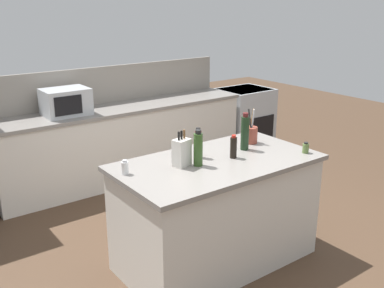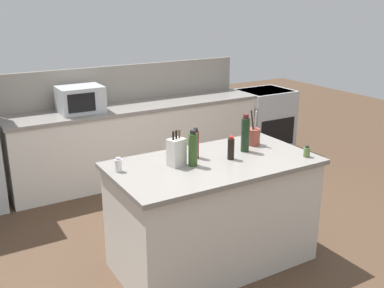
# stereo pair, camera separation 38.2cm
# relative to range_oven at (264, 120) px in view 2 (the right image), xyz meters

# --- Properties ---
(ground_plane) EXTENTS (14.00, 14.00, 0.00)m
(ground_plane) POSITION_rel_range_oven_xyz_m (-2.35, -2.20, -0.47)
(ground_plane) COLOR #473323
(back_counter_run) EXTENTS (3.26, 0.66, 0.94)m
(back_counter_run) POSITION_rel_range_oven_xyz_m (-2.05, 0.00, 0.00)
(back_counter_run) COLOR beige
(back_counter_run) RESTS_ON ground_plane
(wall_backsplash) EXTENTS (3.22, 0.03, 0.46)m
(wall_backsplash) POSITION_rel_range_oven_xyz_m (-2.05, 0.32, 0.70)
(wall_backsplash) COLOR gray
(wall_backsplash) RESTS_ON back_counter_run
(kitchen_island) EXTENTS (1.70, 0.92, 0.94)m
(kitchen_island) POSITION_rel_range_oven_xyz_m (-2.35, -2.20, 0.00)
(kitchen_island) COLOR beige
(kitchen_island) RESTS_ON ground_plane
(range_oven) EXTENTS (0.76, 0.65, 0.92)m
(range_oven) POSITION_rel_range_oven_xyz_m (0.00, 0.00, 0.00)
(range_oven) COLOR #ADB2B7
(range_oven) RESTS_ON ground_plane
(microwave) EXTENTS (0.51, 0.39, 0.30)m
(microwave) POSITION_rel_range_oven_xyz_m (-2.77, 0.00, 0.62)
(microwave) COLOR #ADB2B7
(microwave) RESTS_ON back_counter_run
(knife_block) EXTENTS (0.15, 0.13, 0.29)m
(knife_block) POSITION_rel_range_oven_xyz_m (-2.66, -2.13, 0.59)
(knife_block) COLOR beige
(knife_block) RESTS_ON kitchen_island
(utensil_crock) EXTENTS (0.12, 0.12, 0.32)m
(utensil_crock) POSITION_rel_range_oven_xyz_m (-1.80, -2.02, 0.56)
(utensil_crock) COLOR brown
(utensil_crock) RESTS_ON kitchen_island
(salt_shaker) EXTENTS (0.05, 0.05, 0.11)m
(salt_shaker) POSITION_rel_range_oven_xyz_m (-3.11, -2.02, 0.53)
(salt_shaker) COLOR silver
(salt_shaker) RESTS_ON kitchen_island
(spice_jar_oregano) EXTENTS (0.05, 0.05, 0.10)m
(spice_jar_oregano) POSITION_rel_range_oven_xyz_m (-1.62, -2.50, 0.52)
(spice_jar_oregano) COLOR #567038
(spice_jar_oregano) RESTS_ON kitchen_island
(wine_bottle) EXTENTS (0.07, 0.07, 0.33)m
(wine_bottle) POSITION_rel_range_oven_xyz_m (-1.98, -2.12, 0.63)
(wine_bottle) COLOR black
(wine_bottle) RESTS_ON kitchen_island
(olive_oil_bottle) EXTENTS (0.07, 0.07, 0.29)m
(olive_oil_bottle) POSITION_rel_range_oven_xyz_m (-2.55, -2.20, 0.61)
(olive_oil_bottle) COLOR #2D4C1E
(olive_oil_bottle) RESTS_ON kitchen_island
(soy_sauce_bottle) EXTENTS (0.06, 0.06, 0.20)m
(soy_sauce_bottle) POSITION_rel_range_oven_xyz_m (-2.20, -2.23, 0.57)
(soy_sauce_bottle) COLOR black
(soy_sauce_bottle) RESTS_ON kitchen_island
(vinegar_bottle) EXTENTS (0.06, 0.06, 0.26)m
(vinegar_bottle) POSITION_rel_range_oven_xyz_m (-2.43, -2.04, 0.59)
(vinegar_bottle) COLOR maroon
(vinegar_bottle) RESTS_ON kitchen_island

